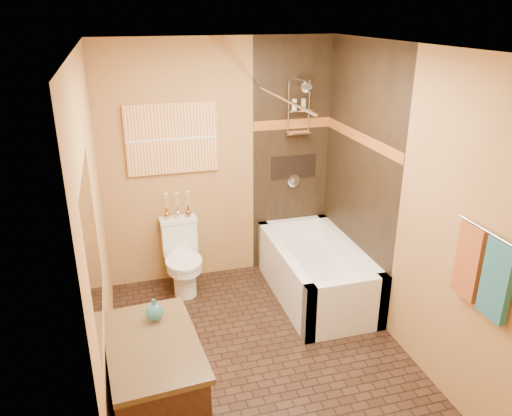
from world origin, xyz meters
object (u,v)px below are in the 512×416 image
object	(u,v)px
bathtub	(316,275)
toilet	(182,257)
sunset_painting	(172,139)
vanity	(156,394)

from	to	relation	value
bathtub	toilet	bearing A→B (deg)	159.69
toilet	sunset_painting	bearing A→B (deg)	88.28
vanity	sunset_painting	bearing A→B (deg)	74.31
sunset_painting	vanity	size ratio (longest dim) A/B	0.94
sunset_painting	vanity	distance (m)	2.50
toilet	vanity	xyz separation A→B (m)	(-0.45, -1.93, 0.03)
sunset_painting	vanity	world-z (taller)	sunset_painting
bathtub	vanity	distance (m)	2.27
bathtub	toilet	size ratio (longest dim) A/B	2.02
bathtub	vanity	bearing A→B (deg)	-139.77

